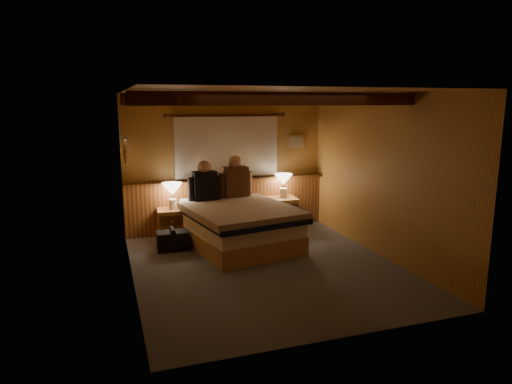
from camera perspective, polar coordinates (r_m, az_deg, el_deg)
name	(u,v)px	position (r m, az deg, el deg)	size (l,w,h in m)	color
floor	(266,266)	(6.49, 1.22, -9.29)	(4.20, 4.20, 0.00)	#4D535B
ceiling	(266,92)	(6.09, 1.31, 12.39)	(4.20, 4.20, 0.00)	tan
wall_back	(226,163)	(8.16, -3.76, 3.61)	(3.60, 3.60, 0.00)	#BF8F44
wall_left	(129,191)	(5.83, -15.63, 0.18)	(4.20, 4.20, 0.00)	#BF8F44
wall_right	(380,176)	(6.99, 15.29, 1.97)	(4.20, 4.20, 0.00)	#BF8F44
wall_front	(343,220)	(4.31, 10.81, -3.40)	(3.60, 3.60, 0.00)	#BF8F44
wainscot	(228,203)	(8.22, -3.58, -1.39)	(3.60, 0.23, 0.94)	brown
curtain_window	(227,146)	(8.06, -3.66, 5.81)	(2.18, 0.09, 1.11)	#4E2513
ceiling_beams	(263,99)	(6.23, 0.83, 11.54)	(3.60, 1.65, 0.16)	#4E2513
coat_rail	(126,142)	(7.33, -15.89, 6.03)	(0.05, 0.55, 0.24)	silver
framed_print	(296,142)	(8.55, 5.08, 6.29)	(0.30, 0.04, 0.25)	tan
bed	(239,225)	(7.28, -2.20, -4.18)	(1.80, 2.17, 0.66)	tan
nightstand_left	(172,224)	(7.82, -10.47, -3.95)	(0.50, 0.46, 0.51)	tan
nightstand_right	(282,213)	(8.28, 3.23, -2.69)	(0.56, 0.51, 0.58)	tan
lamp_left	(172,191)	(7.71, -10.43, 0.16)	(0.34, 0.34, 0.44)	white
lamp_right	(283,181)	(8.23, 3.44, 1.40)	(0.32, 0.32, 0.42)	white
person_left	(205,184)	(7.63, -6.44, 1.04)	(0.57, 0.24, 0.69)	black
person_right	(235,180)	(7.87, -2.59, 1.56)	(0.61, 0.27, 0.74)	#533321
duffel_bag	(173,240)	(7.26, -10.37, -5.96)	(0.50, 0.31, 0.35)	black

